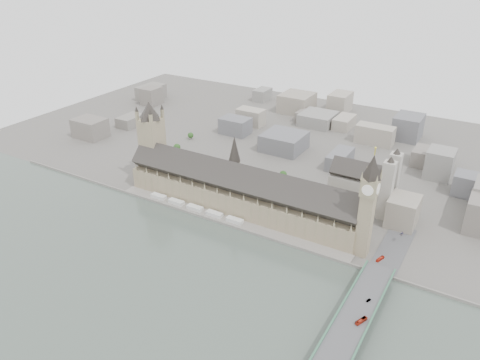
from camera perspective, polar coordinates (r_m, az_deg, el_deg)
The scene contains 18 objects.
ground at distance 492.62m, azimuth -1.23°, elevation -4.65°, with size 900.00×900.00×0.00m, color #595651.
river_thames at distance 390.35m, azimuth -14.59°, elevation -15.41°, with size 600.00×600.00×0.00m, color #424E46.
embankment_wall at distance 481.09m, azimuth -2.18°, elevation -5.29°, with size 600.00×1.50×3.00m, color slate.
river_terrace at distance 486.70m, azimuth -1.70°, elevation -4.94°, with size 270.00×15.00×2.00m, color slate.
terrace_tents at distance 505.17m, azimuth -5.52°, elevation -3.39°, with size 118.00×7.00×4.00m.
palace_of_westminster at distance 495.94m, azimuth -0.05°, elevation -1.39°, with size 265.00×40.73×55.44m.
elizabeth_tower at distance 423.44m, azimuth 15.38°, elevation -2.25°, with size 17.00×17.00×107.50m.
victoria_tower at distance 553.24m, azimuth -10.68°, elevation 4.92°, with size 30.00×30.00×100.00m.
central_tower at distance 489.99m, azimuth -0.69°, elevation 2.83°, with size 13.00×13.00×48.00m.
westminster_bridge at distance 373.03m, azimuth 13.60°, elevation -16.57°, with size 25.00×325.00×10.25m, color #474749.
bridge_parapets at distance 338.22m, azimuth 11.17°, elevation -20.51°, with size 25.00×235.00×1.15m, color #3C6E53, non-canonical shape.
westminster_abbey at distance 519.41m, azimuth 14.88°, elevation -0.69°, with size 68.00×36.00×64.00m.
city_skyline_inland at distance 683.97m, azimuth 9.70°, elevation 6.03°, with size 720.00×360.00×38.00m, color gray, non-canonical shape.
park_trees at distance 538.32m, azimuth 1.23°, elevation -0.82°, with size 110.00×30.00×15.00m, color #234819, non-canonical shape.
red_bus_north at distance 430.98m, azimuth 16.71°, elevation -9.20°, with size 2.35×10.04×2.80m, color red.
red_bus_south at distance 366.23m, azimuth 14.57°, elevation -16.26°, with size 2.58×11.04×3.08m, color #B32A16.
car_silver at distance 385.87m, azimuth 15.40°, elevation -13.95°, with size 1.53×4.38×1.44m, color gray.
car_approach at distance 473.09m, azimuth 19.10°, elevation -6.18°, with size 2.17×5.34×1.55m, color gray.
Camera 1 is at (223.74, -356.14, 256.47)m, focal length 35.00 mm.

